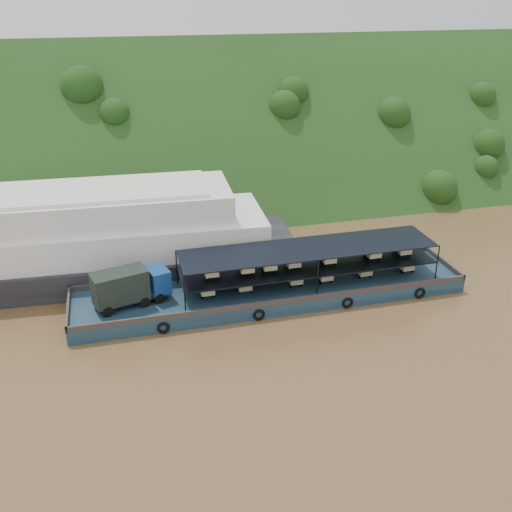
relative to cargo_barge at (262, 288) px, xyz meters
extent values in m
plane|color=brown|center=(2.09, -0.68, -1.11)|extent=(160.00, 160.00, 0.00)
cube|color=#1A3513|center=(2.09, 35.32, -1.11)|extent=(140.00, 39.60, 39.60)
cube|color=#122C40|center=(0.84, 0.03, -0.51)|extent=(35.00, 7.00, 1.20)
cube|color=#592D19|center=(0.84, 3.43, 0.34)|extent=(35.00, 0.20, 0.50)
cube|color=#592D19|center=(0.84, -3.37, 0.34)|extent=(35.00, 0.20, 0.50)
cube|color=#592D19|center=(18.24, 0.03, 0.34)|extent=(0.20, 7.00, 0.50)
cube|color=#592D19|center=(-16.56, 0.03, 0.34)|extent=(0.20, 7.00, 0.50)
torus|color=black|center=(-9.16, -3.52, -0.56)|extent=(1.06, 0.26, 1.06)
torus|color=black|center=(-1.16, -3.52, -0.56)|extent=(1.06, 0.26, 1.06)
torus|color=black|center=(6.84, -3.52, -0.56)|extent=(1.06, 0.26, 1.06)
torus|color=black|center=(13.84, -3.52, -0.56)|extent=(1.06, 0.26, 1.06)
cylinder|color=black|center=(-13.39, -1.69, 0.55)|extent=(0.98, 0.55, 0.93)
cylinder|color=black|center=(-13.89, 0.19, 0.55)|extent=(0.98, 0.55, 0.93)
cylinder|color=black|center=(-10.35, -0.87, 0.55)|extent=(0.98, 0.55, 0.93)
cylinder|color=black|center=(-10.85, 1.00, 0.55)|extent=(0.98, 0.55, 0.93)
cylinder|color=black|center=(-9.10, -0.54, 0.55)|extent=(0.98, 0.55, 0.93)
cylinder|color=black|center=(-9.60, 1.34, 0.55)|extent=(0.98, 0.55, 0.93)
cube|color=black|center=(-11.31, -0.13, 0.69)|extent=(6.61, 3.60, 0.19)
cube|color=navy|center=(-8.99, 0.50, 1.75)|extent=(2.09, 2.55, 2.04)
cube|color=black|center=(-8.23, 0.70, 2.12)|extent=(0.53, 1.80, 0.83)
cube|color=black|center=(-12.21, -0.37, 2.03)|extent=(4.87, 3.30, 2.59)
cube|color=black|center=(4.34, 0.03, 1.75)|extent=(23.00, 5.00, 0.12)
cube|color=black|center=(4.34, 0.03, 3.39)|extent=(23.00, 5.00, 0.08)
cylinder|color=black|center=(-7.16, -2.47, 1.74)|extent=(0.12, 0.12, 3.30)
cylinder|color=black|center=(-7.16, 2.53, 1.74)|extent=(0.12, 0.12, 3.30)
cylinder|color=black|center=(4.34, -2.47, 1.74)|extent=(0.12, 0.12, 3.30)
cylinder|color=black|center=(4.34, 2.53, 1.74)|extent=(0.12, 0.12, 3.30)
cylinder|color=black|center=(15.84, -2.47, 1.74)|extent=(0.12, 0.12, 3.30)
cylinder|color=black|center=(15.84, 2.53, 1.74)|extent=(0.12, 0.12, 3.30)
cylinder|color=black|center=(-4.99, 1.08, 0.35)|extent=(0.12, 0.52, 0.52)
cylinder|color=black|center=(-5.49, -0.72, 0.35)|extent=(0.14, 0.52, 0.52)
cylinder|color=black|center=(-4.49, -0.72, 0.35)|extent=(0.14, 0.52, 0.52)
cube|color=beige|center=(-4.99, -0.37, 0.69)|extent=(1.15, 1.50, 0.44)
cube|color=#BD0C0C|center=(-4.99, 0.78, 0.87)|extent=(0.55, 0.80, 0.80)
cube|color=#BD0C0C|center=(-4.99, 0.58, 1.37)|extent=(0.50, 0.10, 0.10)
cylinder|color=black|center=(-1.69, 1.08, 0.35)|extent=(0.12, 0.52, 0.52)
cylinder|color=black|center=(-2.19, -0.72, 0.35)|extent=(0.14, 0.52, 0.52)
cylinder|color=black|center=(-1.19, -0.72, 0.35)|extent=(0.14, 0.52, 0.52)
cube|color=tan|center=(-1.69, -0.37, 0.69)|extent=(1.15, 1.50, 0.44)
cube|color=red|center=(-1.69, 0.78, 0.87)|extent=(0.55, 0.80, 0.80)
cube|color=red|center=(-1.69, 0.58, 1.37)|extent=(0.50, 0.10, 0.10)
cylinder|color=black|center=(2.98, 1.08, 0.35)|extent=(0.12, 0.52, 0.52)
cylinder|color=black|center=(2.48, -0.72, 0.35)|extent=(0.14, 0.52, 0.52)
cylinder|color=black|center=(3.48, -0.72, 0.35)|extent=(0.14, 0.52, 0.52)
cube|color=beige|center=(2.98, -0.37, 0.69)|extent=(1.15, 1.50, 0.44)
cube|color=#AA170B|center=(2.98, 0.78, 0.87)|extent=(0.55, 0.80, 0.80)
cube|color=#AA170B|center=(2.98, 0.58, 1.37)|extent=(0.50, 0.10, 0.10)
cylinder|color=black|center=(5.84, 1.08, 0.35)|extent=(0.12, 0.52, 0.52)
cylinder|color=black|center=(5.34, -0.72, 0.35)|extent=(0.14, 0.52, 0.52)
cylinder|color=black|center=(6.34, -0.72, 0.35)|extent=(0.14, 0.52, 0.52)
cube|color=beige|center=(5.84, -0.37, 0.69)|extent=(1.15, 1.50, 0.44)
cube|color=red|center=(5.84, 0.78, 0.87)|extent=(0.55, 0.80, 0.80)
cube|color=red|center=(5.84, 0.58, 1.37)|extent=(0.50, 0.10, 0.10)
cylinder|color=black|center=(9.64, 1.08, 0.35)|extent=(0.12, 0.52, 0.52)
cylinder|color=black|center=(9.14, -0.72, 0.35)|extent=(0.14, 0.52, 0.52)
cylinder|color=black|center=(10.14, -0.72, 0.35)|extent=(0.14, 0.52, 0.52)
cube|color=#C2B989|center=(9.64, -0.37, 0.69)|extent=(1.15, 1.50, 0.44)
cube|color=red|center=(9.64, 0.78, 0.87)|extent=(0.55, 0.80, 0.80)
cube|color=red|center=(9.64, 0.58, 1.37)|extent=(0.50, 0.10, 0.10)
cylinder|color=black|center=(13.93, 1.08, 0.35)|extent=(0.12, 0.52, 0.52)
cylinder|color=black|center=(13.43, -0.72, 0.35)|extent=(0.14, 0.52, 0.52)
cylinder|color=black|center=(14.43, -0.72, 0.35)|extent=(0.14, 0.52, 0.52)
cube|color=beige|center=(13.93, -0.37, 0.69)|extent=(1.15, 1.50, 0.44)
cube|color=#AC0B21|center=(13.93, 0.78, 0.87)|extent=(0.55, 0.80, 0.80)
cube|color=#AC0B21|center=(13.93, 0.58, 1.37)|extent=(0.50, 0.10, 0.10)
cylinder|color=black|center=(-4.57, 1.08, 2.07)|extent=(0.12, 0.52, 0.52)
cylinder|color=black|center=(-5.07, -0.72, 2.07)|extent=(0.14, 0.52, 0.52)
cylinder|color=black|center=(-4.07, -0.72, 2.07)|extent=(0.14, 0.52, 0.52)
cube|color=beige|center=(-4.57, -0.37, 2.41)|extent=(1.15, 1.50, 0.44)
cube|color=#B10B22|center=(-4.57, 0.78, 2.59)|extent=(0.55, 0.80, 0.80)
cube|color=#B10B22|center=(-4.57, 0.58, 3.09)|extent=(0.50, 0.10, 0.10)
cylinder|color=black|center=(-1.48, 1.08, 2.07)|extent=(0.12, 0.52, 0.52)
cylinder|color=black|center=(-1.98, -0.72, 2.07)|extent=(0.14, 0.52, 0.52)
cylinder|color=black|center=(-0.98, -0.72, 2.07)|extent=(0.14, 0.52, 0.52)
cube|color=beige|center=(-1.48, -0.37, 2.41)|extent=(1.15, 1.50, 0.44)
cube|color=navy|center=(-1.48, 0.78, 2.59)|extent=(0.55, 0.80, 0.80)
cube|color=navy|center=(-1.48, 0.58, 3.09)|extent=(0.50, 0.10, 0.10)
cylinder|color=black|center=(2.73, 1.08, 2.07)|extent=(0.12, 0.52, 0.52)
cylinder|color=black|center=(2.23, -0.72, 2.07)|extent=(0.14, 0.52, 0.52)
cylinder|color=black|center=(3.23, -0.72, 2.07)|extent=(0.14, 0.52, 0.52)
cube|color=#C9BA8E|center=(2.73, -0.37, 2.41)|extent=(1.15, 1.50, 0.44)
cube|color=#C8B98D|center=(2.73, 0.78, 2.59)|extent=(0.55, 0.80, 0.80)
cube|color=#C8B98D|center=(2.73, 0.58, 3.09)|extent=(0.50, 0.10, 0.10)
cylinder|color=black|center=(6.04, 1.08, 2.07)|extent=(0.12, 0.52, 0.52)
cylinder|color=black|center=(5.54, -0.72, 2.07)|extent=(0.14, 0.52, 0.52)
cylinder|color=black|center=(6.54, -0.72, 2.07)|extent=(0.14, 0.52, 0.52)
cube|color=beige|center=(6.04, -0.37, 2.41)|extent=(1.15, 1.50, 0.44)
cube|color=beige|center=(6.04, 0.78, 2.59)|extent=(0.55, 0.80, 0.80)
cube|color=beige|center=(6.04, 0.58, 3.09)|extent=(0.50, 0.10, 0.10)
cylinder|color=black|center=(10.38, 1.08, 2.07)|extent=(0.12, 0.52, 0.52)
cylinder|color=black|center=(9.88, -0.72, 2.07)|extent=(0.14, 0.52, 0.52)
cylinder|color=black|center=(10.88, -0.72, 2.07)|extent=(0.14, 0.52, 0.52)
cube|color=beige|center=(10.38, -0.37, 2.41)|extent=(1.15, 1.50, 0.44)
cube|color=red|center=(10.38, 0.78, 2.59)|extent=(0.55, 0.80, 0.80)
cube|color=red|center=(10.38, 0.58, 3.09)|extent=(0.50, 0.10, 0.10)
cylinder|color=black|center=(13.42, 1.08, 2.07)|extent=(0.12, 0.52, 0.52)
cylinder|color=black|center=(12.92, -0.72, 2.07)|extent=(0.14, 0.52, 0.52)
cylinder|color=black|center=(13.92, -0.72, 2.07)|extent=(0.14, 0.52, 0.52)
cube|color=beige|center=(13.42, -0.37, 2.41)|extent=(1.15, 1.50, 0.44)
cube|color=beige|center=(13.42, 0.78, 2.59)|extent=(0.55, 0.80, 0.80)
cube|color=beige|center=(13.42, 0.58, 3.09)|extent=(0.50, 0.10, 0.10)
cylinder|color=black|center=(0.54, 1.08, 2.07)|extent=(0.12, 0.52, 0.52)
cylinder|color=black|center=(0.04, -0.72, 2.07)|extent=(0.14, 0.52, 0.52)
cylinder|color=black|center=(1.04, -0.72, 2.07)|extent=(0.14, 0.52, 0.52)
cube|color=beige|center=(0.54, -0.37, 2.41)|extent=(1.15, 1.50, 0.44)
cube|color=navy|center=(0.54, 0.78, 2.59)|extent=(0.55, 0.80, 0.80)
cube|color=navy|center=(0.54, 0.58, 3.09)|extent=(0.50, 0.10, 0.10)
cube|color=black|center=(-16.21, 8.99, 0.18)|extent=(43.50, 12.97, 2.58)
cube|color=white|center=(-16.21, 8.99, 2.97)|extent=(37.00, 11.56, 3.01)
cube|color=white|center=(-16.21, 8.99, 5.87)|extent=(30.51, 10.15, 2.80)
cube|color=white|center=(-16.21, 8.99, 7.43)|extent=(26.16, 8.85, 0.32)
camera|label=1|loc=(-11.73, -43.23, 24.40)|focal=40.00mm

